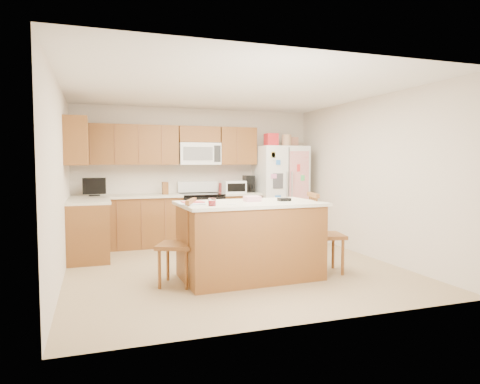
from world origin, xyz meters
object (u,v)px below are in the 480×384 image
object	(u,v)px
refrigerator	(280,192)
island	(250,240)
windsor_chair_left	(179,245)
windsor_chair_right	(324,235)
windsor_chair_back	(233,236)
stove	(201,218)

from	to	relation	value
refrigerator	island	world-z (taller)	refrigerator
island	windsor_chair_left	size ratio (longest dim) A/B	1.76
island	windsor_chair_right	size ratio (longest dim) A/B	1.71
windsor_chair_left	windsor_chair_right	xyz separation A→B (m)	(1.98, -0.03, 0.01)
refrigerator	windsor_chair_back	bearing A→B (deg)	-131.58
island	windsor_chair_back	size ratio (longest dim) A/B	2.06
stove	island	size ratio (longest dim) A/B	0.61
refrigerator	windsor_chair_back	distance (m)	2.35
windsor_chair_back	island	bearing A→B (deg)	-90.97
stove	windsor_chair_back	xyz separation A→B (m)	(0.05, -1.78, -0.05)
windsor_chair_left	windsor_chair_back	size ratio (longest dim) A/B	1.17
stove	windsor_chair_left	size ratio (longest dim) A/B	1.07
island	refrigerator	bearing A→B (deg)	58.01
island	windsor_chair_right	world-z (taller)	windsor_chair_right
island	windsor_chair_back	distance (m)	0.74
stove	refrigerator	bearing A→B (deg)	-2.30
island	windsor_chair_left	bearing A→B (deg)	-177.88
windsor_chair_right	refrigerator	bearing A→B (deg)	79.16
windsor_chair_left	windsor_chair_right	world-z (taller)	windsor_chair_right
windsor_chair_back	windsor_chair_left	bearing A→B (deg)	-140.55
stove	windsor_chair_left	bearing A→B (deg)	-109.27
refrigerator	windsor_chair_back	world-z (taller)	refrigerator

